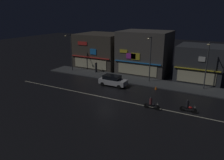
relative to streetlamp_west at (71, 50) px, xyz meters
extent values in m
plane|color=black|center=(12.51, -8.63, -4.23)|extent=(140.00, 140.00, 0.00)
cube|color=beige|center=(12.51, -8.63, -4.22)|extent=(30.98, 0.16, 0.01)
cube|color=#424447|center=(12.51, 0.28, -4.16)|extent=(32.61, 4.16, 0.14)
cube|color=#383A3F|center=(22.29, 5.79, -1.32)|extent=(7.09, 6.76, 5.81)
cube|color=yellow|center=(22.29, 2.29, -1.63)|extent=(6.73, 0.24, 0.12)
cube|color=white|center=(22.82, 2.35, 0.01)|extent=(0.97, 0.08, 0.73)
cube|color=beige|center=(22.29, 2.35, -2.93)|extent=(5.67, 0.06, 1.80)
cube|color=#4C443A|center=(2.73, 6.65, -0.85)|extent=(9.02, 8.48, 6.75)
cube|color=red|center=(2.73, 2.29, -1.63)|extent=(8.57, 0.24, 0.12)
cube|color=#268CF2|center=(3.50, 2.35, -0.48)|extent=(1.36, 0.08, 1.08)
cube|color=red|center=(1.06, 2.35, 0.95)|extent=(2.12, 0.08, 0.68)
cube|color=beige|center=(2.73, 2.35, -2.93)|extent=(7.22, 0.06, 1.80)
cube|color=#56514C|center=(12.51, 6.14, -0.38)|extent=(8.94, 7.45, 7.69)
cube|color=#268CF2|center=(12.51, 2.29, -1.63)|extent=(8.50, 0.24, 0.12)
cube|color=#D83FD8|center=(11.34, 2.35, -0.60)|extent=(1.78, 0.08, 0.96)
cube|color=yellow|center=(9.90, 2.35, 0.14)|extent=(1.47, 0.08, 0.57)
cube|color=yellow|center=(12.15, 2.35, -0.58)|extent=(1.64, 0.08, 1.16)
cube|color=beige|center=(12.51, 2.35, -2.93)|extent=(7.15, 0.06, 1.80)
cylinder|color=#47494C|center=(0.00, 0.22, -0.64)|extent=(0.16, 0.16, 6.90)
cube|color=#47494C|center=(0.00, -0.48, 2.72)|extent=(0.10, 1.40, 0.10)
ellipsoid|color=#F9E099|center=(0.00, -1.18, 2.64)|extent=(0.44, 0.32, 0.20)
cylinder|color=#47494C|center=(15.38, 0.67, -0.48)|extent=(0.16, 0.16, 7.21)
cube|color=#47494C|center=(15.38, -0.03, 3.03)|extent=(0.10, 1.40, 0.10)
ellipsoid|color=#F9E099|center=(15.38, -0.73, 2.95)|extent=(0.44, 0.32, 0.20)
cylinder|color=#47494C|center=(23.67, 1.04, -0.66)|extent=(0.16, 0.16, 6.85)
cube|color=#47494C|center=(23.67, 0.34, 2.66)|extent=(0.10, 1.40, 0.10)
ellipsoid|color=#F9E099|center=(23.67, -0.36, 2.58)|extent=(0.44, 0.32, 0.20)
cylinder|color=#232328|center=(4.76, 1.29, -3.21)|extent=(0.40, 0.40, 1.75)
sphere|color=tan|center=(4.76, 1.29, -2.22)|extent=(0.22, 0.22, 0.22)
cube|color=silver|center=(11.10, -3.84, -3.54)|extent=(4.30, 1.78, 0.76)
cube|color=black|center=(10.88, -3.84, -2.86)|extent=(2.58, 1.57, 0.60)
cube|color=#F9F2CC|center=(13.21, -3.23, -3.44)|extent=(0.08, 0.20, 0.12)
cube|color=#F9F2CC|center=(13.21, -4.44, -3.44)|extent=(0.08, 0.20, 0.12)
cylinder|color=black|center=(12.52, -2.95, -3.92)|extent=(0.62, 0.20, 0.62)
cylinder|color=black|center=(12.52, -4.73, -3.92)|extent=(0.62, 0.20, 0.62)
cylinder|color=black|center=(9.68, -2.95, -3.92)|extent=(0.62, 0.20, 0.62)
cylinder|color=black|center=(9.68, -4.73, -3.92)|extent=(0.62, 0.20, 0.62)
cylinder|color=black|center=(23.64, -7.97, -3.93)|extent=(0.60, 0.08, 0.60)
cylinder|color=black|center=(22.34, -7.97, -3.93)|extent=(0.60, 0.10, 0.60)
cube|color=black|center=(22.99, -7.97, -3.83)|extent=(1.30, 0.14, 0.20)
ellipsoid|color=red|center=(23.19, -7.97, -3.61)|extent=(0.44, 0.26, 0.24)
cube|color=black|center=(22.79, -7.97, -3.68)|extent=(0.56, 0.22, 0.10)
cylinder|color=slate|center=(23.59, -7.97, -3.38)|extent=(0.03, 0.60, 0.03)
sphere|color=white|center=(23.68, -7.97, -3.48)|extent=(0.14, 0.14, 0.14)
cylinder|color=#232328|center=(22.84, -7.97, -3.28)|extent=(0.32, 0.32, 0.70)
sphere|color=#333338|center=(22.84, -7.97, -2.82)|extent=(0.22, 0.22, 0.22)
cylinder|color=black|center=(19.70, -9.15, -3.93)|extent=(0.60, 0.08, 0.60)
cylinder|color=black|center=(18.40, -9.15, -3.93)|extent=(0.60, 0.10, 0.60)
cube|color=black|center=(19.05, -9.15, -3.83)|extent=(1.30, 0.14, 0.20)
ellipsoid|color=black|center=(19.25, -9.15, -3.61)|extent=(0.44, 0.26, 0.24)
cube|color=black|center=(18.85, -9.15, -3.68)|extent=(0.56, 0.22, 0.10)
cylinder|color=slate|center=(19.65, -9.15, -3.38)|extent=(0.03, 0.60, 0.03)
sphere|color=white|center=(19.74, -9.15, -3.48)|extent=(0.14, 0.14, 0.14)
cylinder|color=brown|center=(18.90, -9.15, -3.28)|extent=(0.32, 0.32, 0.70)
sphere|color=#333338|center=(18.90, -9.15, -2.82)|extent=(0.22, 0.22, 0.22)
cone|color=orange|center=(17.45, -2.30, -3.95)|extent=(0.36, 0.36, 0.55)
camera|label=1|loc=(25.90, -31.86, 6.74)|focal=34.59mm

